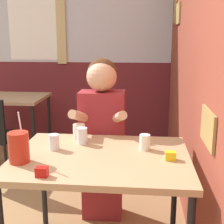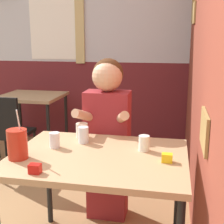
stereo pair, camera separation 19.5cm
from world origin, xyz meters
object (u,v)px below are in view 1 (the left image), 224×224
(main_table, at_px, (101,165))
(background_table, at_px, (14,104))
(person_seated, at_px, (102,134))
(cocktail_pitcher, at_px, (19,147))

(main_table, bearing_deg, background_table, 125.62)
(main_table, relative_size, person_seated, 0.83)
(person_seated, relative_size, cocktail_pitcher, 4.32)
(background_table, distance_m, cocktail_pitcher, 2.13)
(main_table, bearing_deg, cocktail_pitcher, -161.45)
(cocktail_pitcher, bearing_deg, main_table, 18.55)
(background_table, xyz_separation_m, person_seated, (1.22, -1.25, 0.05))
(person_seated, distance_m, cocktail_pitcher, 0.80)
(person_seated, height_order, cocktail_pitcher, person_seated)
(background_table, bearing_deg, main_table, -54.38)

